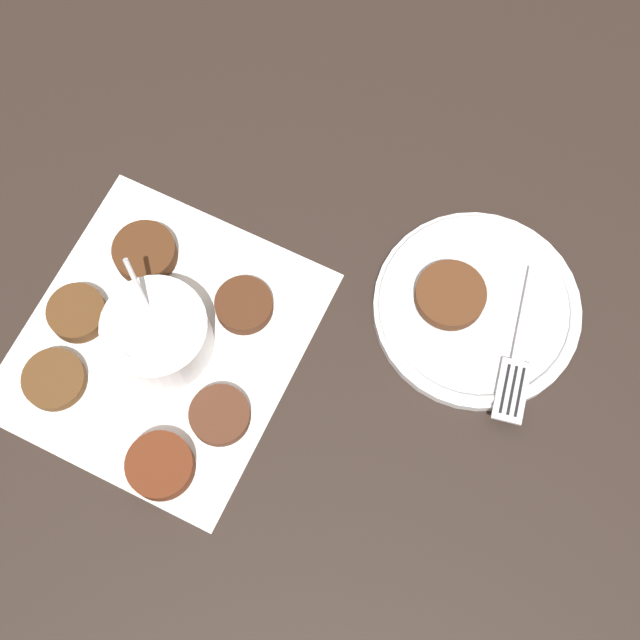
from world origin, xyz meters
TOP-DOWN VIEW (x-y plane):
  - ground_plane at (0.00, 0.00)m, footprint 4.00×4.00m
  - napkin at (-0.02, 0.02)m, footprint 0.33×0.31m
  - sauce_bowl at (-0.02, 0.02)m, footprint 0.11×0.10m
  - fritter_0 at (0.07, -0.04)m, footprint 0.06×0.06m
  - fritter_1 at (-0.08, -0.05)m, footprint 0.06×0.06m
  - fritter_2 at (-0.10, 0.06)m, footprint 0.06×0.06m
  - fritter_3 at (0.08, 0.10)m, footprint 0.06×0.06m
  - fritter_4 at (0.01, -0.07)m, footprint 0.06×0.06m
  - fritter_5 at (0.01, 0.11)m, footprint 0.06×0.06m
  - serving_plate at (-0.23, 0.25)m, footprint 0.21×0.21m
  - fritter_on_plate at (-0.22, 0.22)m, footprint 0.07×0.07m
  - fork at (-0.21, 0.31)m, footprint 0.16×0.08m

SIDE VIEW (x-z plane):
  - ground_plane at x=0.00m, z-range 0.00..0.00m
  - napkin at x=-0.02m, z-range 0.00..0.00m
  - serving_plate at x=-0.23m, z-range 0.00..0.02m
  - fritter_0 at x=0.07m, z-range 0.00..0.02m
  - fritter_5 at x=0.01m, z-range 0.00..0.02m
  - fritter_2 at x=-0.10m, z-range 0.00..0.02m
  - fritter_4 at x=0.01m, z-range 0.00..0.02m
  - fritter_1 at x=-0.08m, z-range 0.00..0.02m
  - fritter_3 at x=0.08m, z-range 0.00..0.03m
  - fork at x=-0.21m, z-range 0.02..0.02m
  - fritter_on_plate at x=-0.22m, z-range 0.02..0.03m
  - sauce_bowl at x=-0.02m, z-range -0.02..0.08m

